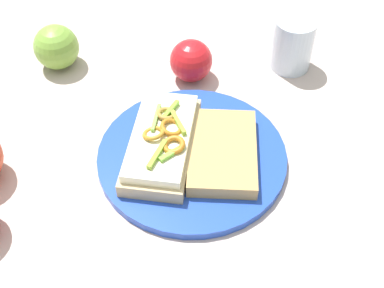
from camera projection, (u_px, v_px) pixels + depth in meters
name	position (u px, v px, depth m)	size (l,w,h in m)	color
ground_plane	(192.00, 159.00, 0.75)	(2.00, 2.00, 0.00)	#C0ABA4
plate	(192.00, 156.00, 0.75)	(0.27, 0.27, 0.01)	blue
sandwich	(162.00, 141.00, 0.73)	(0.20, 0.14, 0.05)	tan
bread_slice_side	(223.00, 152.00, 0.73)	(0.15, 0.09, 0.02)	tan
apple_0	(191.00, 61.00, 0.85)	(0.07, 0.07, 0.07)	red
apple_2	(56.00, 47.00, 0.87)	(0.08, 0.08, 0.08)	#78A93D
drinking_glass	(293.00, 44.00, 0.86)	(0.07, 0.07, 0.09)	silver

